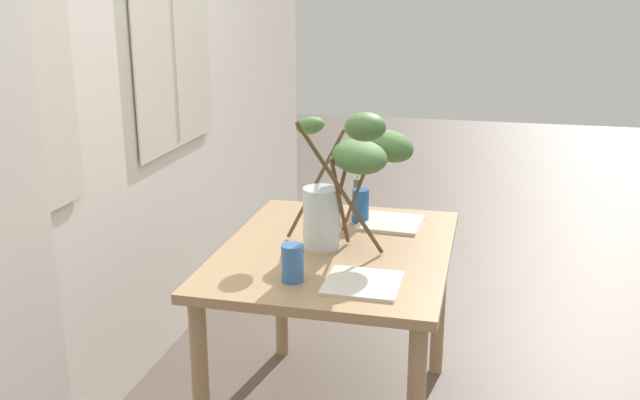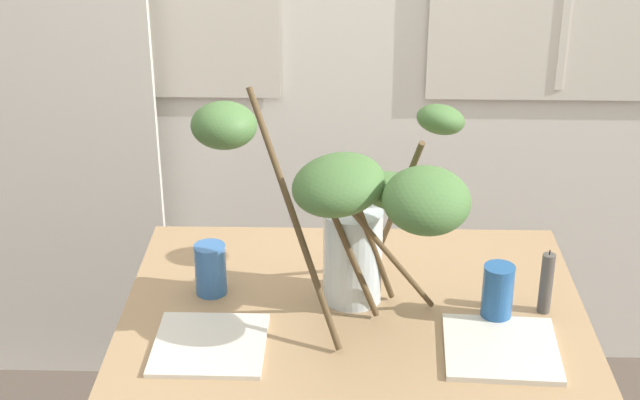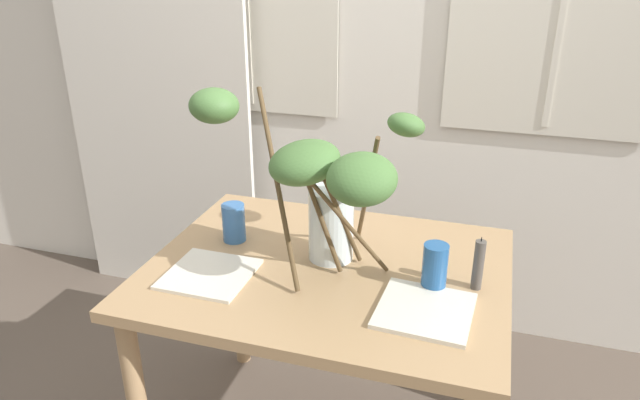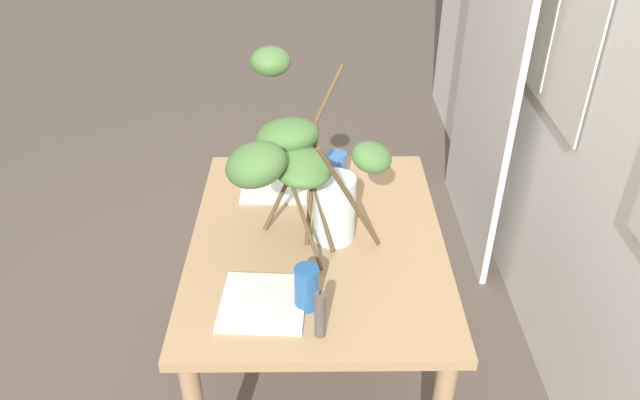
{
  "view_description": "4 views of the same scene",
  "coord_description": "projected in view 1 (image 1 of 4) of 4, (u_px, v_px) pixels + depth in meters",
  "views": [
    {
      "loc": [
        -2.54,
        -0.54,
        1.73
      ],
      "look_at": [
        -0.08,
        0.04,
        0.97
      ],
      "focal_mm": 40.64,
      "sensor_mm": 36.0,
      "label": 1
    },
    {
      "loc": [
        -0.04,
        -1.97,
        1.98
      ],
      "look_at": [
        -0.08,
        0.06,
        1.02
      ],
      "focal_mm": 54.18,
      "sensor_mm": 36.0,
      "label": 2
    },
    {
      "loc": [
        0.45,
        -1.52,
        1.68
      ],
      "look_at": [
        -0.05,
        0.07,
        0.95
      ],
      "focal_mm": 32.78,
      "sensor_mm": 36.0,
      "label": 3
    },
    {
      "loc": [
        1.68,
        -0.01,
        2.05
      ],
      "look_at": [
        0.03,
        0.01,
        0.93
      ],
      "focal_mm": 34.72,
      "sensor_mm": 36.0,
      "label": 4
    }
  ],
  "objects": [
    {
      "name": "plate_square_left",
      "position": [
        363.0,
        283.0,
        2.43
      ],
      "size": [
        0.25,
        0.25,
        0.01
      ],
      "primitive_type": "cube",
      "rotation": [
        0.0,
        0.0,
        -0.01
      ],
      "color": "silver",
      "rests_on": "dining_table"
    },
    {
      "name": "drinking_glass_blue_left",
      "position": [
        293.0,
        263.0,
        2.44
      ],
      "size": [
        0.08,
        0.08,
        0.13
      ],
      "primitive_type": "cylinder",
      "color": "#386BAD",
      "rests_on": "dining_table"
    },
    {
      "name": "drinking_glass_blue_right",
      "position": [
        360.0,
        206.0,
        3.05
      ],
      "size": [
        0.07,
        0.07,
        0.14
      ],
      "primitive_type": "cylinder",
      "color": "#235693",
      "rests_on": "dining_table"
    },
    {
      "name": "vase_with_branches",
      "position": [
        351.0,
        172.0,
        2.68
      ],
      "size": [
        0.65,
        0.55,
        0.58
      ],
      "color": "silver",
      "rests_on": "dining_table"
    },
    {
      "name": "plate_square_right",
      "position": [
        391.0,
        223.0,
        3.03
      ],
      "size": [
        0.27,
        0.27,
        0.01
      ],
      "primitive_type": "cube",
      "rotation": [
        0.0,
        0.0,
        -0.06
      ],
      "color": "silver",
      "rests_on": "dining_table"
    },
    {
      "name": "dining_table",
      "position": [
        336.0,
        273.0,
        2.8
      ],
      "size": [
        1.1,
        0.86,
        0.76
      ],
      "color": "tan",
      "rests_on": "ground"
    },
    {
      "name": "back_wall_with_windows",
      "position": [
        87.0,
        53.0,
        2.78
      ],
      "size": [
        5.66,
        0.14,
        2.93
      ],
      "color": "silver",
      "rests_on": "ground"
    },
    {
      "name": "pillar_candle",
      "position": [
        357.0,
        196.0,
        3.17
      ],
      "size": [
        0.03,
        0.03,
        0.17
      ],
      "color": "#514C47",
      "rests_on": "dining_table"
    }
  ]
}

